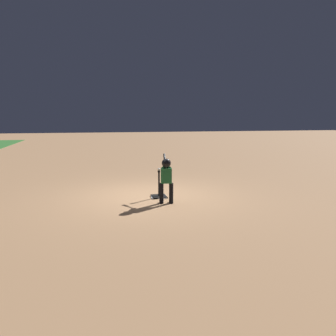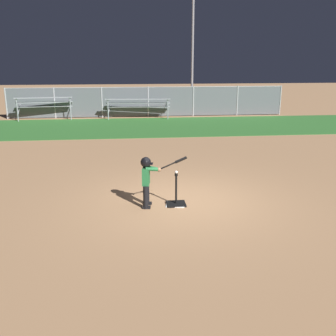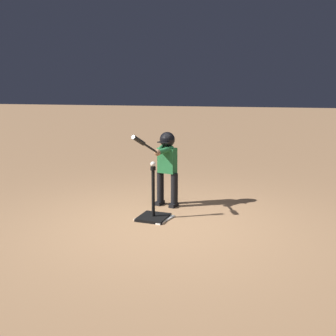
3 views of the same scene
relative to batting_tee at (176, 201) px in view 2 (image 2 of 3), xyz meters
The scene contains 11 objects.
ground_plane 0.34m from the batting_tee, 48.88° to the left, with size 90.00×90.00×0.00m, color #AD7F56.
grass_outfield_strip 11.11m from the batting_tee, 88.92° to the left, with size 56.00×5.93×0.02m, color #33702D.
backstop_fence 14.71m from the batting_tee, 89.18° to the left, with size 16.30×0.08×1.77m.
home_plate 0.10m from the batting_tee, 139.36° to the left, with size 0.44×0.44×0.02m, color white.
batting_tee is the anchor object (origin of this frame).
batter_child 0.94m from the batting_tee, behind, with size 1.06×0.39×1.24m.
baseball 0.71m from the batting_tee, behind, with size 0.07×0.07×0.07m, color white.
bleachers_far_right 15.92m from the batting_tee, 111.14° to the left, with size 3.34×2.93×1.32m.
bleachers_left_center 14.69m from the batting_tee, 91.40° to the left, with size 3.82×2.69×1.19m.
bleachers_far_left 17.21m from the batting_tee, 68.29° to the left, with size 3.05×1.93×0.97m.
field_light_pole 26.98m from the batting_tee, 79.67° to the left, with size 1.76×0.44×8.59m.
Camera 2 is at (-1.35, -8.95, 3.37)m, focal length 42.00 mm.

